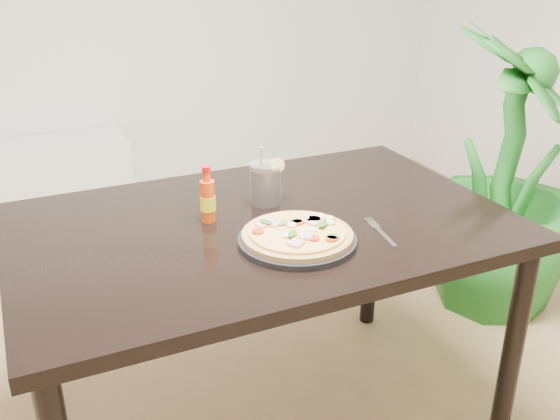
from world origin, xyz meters
name	(u,v)px	position (x,y,z in m)	size (l,w,h in m)	color
dining_table	(263,246)	(-0.07, 0.18, 0.67)	(1.40, 0.90, 0.75)	black
plate	(297,240)	(-0.04, 0.01, 0.76)	(0.31, 0.31, 0.02)	black
pizza	(298,233)	(-0.04, 0.01, 0.78)	(0.29, 0.29, 0.03)	tan
hot_sauce_bottle	(208,200)	(-0.21, 0.24, 0.82)	(0.04, 0.04, 0.16)	#DB420C
cola_cup	(266,184)	(-0.01, 0.29, 0.81)	(0.10, 0.10, 0.19)	black
fork	(380,231)	(0.19, -0.03, 0.75)	(0.05, 0.19, 0.00)	silver
houseplant	(508,175)	(1.17, 0.49, 0.59)	(0.66, 0.66, 1.18)	#1D7021
plant_pot	(492,277)	(1.17, 0.49, 0.11)	(0.28, 0.28, 0.22)	brown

